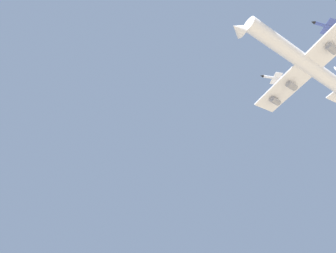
# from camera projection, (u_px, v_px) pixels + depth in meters

# --- Properties ---
(carrier_jet) EXTENTS (56.84, 68.99, 20.38)m
(carrier_jet) POSITION_uv_depth(u_px,v_px,m) (307.00, 64.00, 112.21)
(carrier_jet) COLOR white
(chase_jet_left_wing) EXTENTS (9.07, 15.09, 4.00)m
(chase_jet_left_wing) POSITION_uv_depth(u_px,v_px,m) (326.00, 26.00, 123.62)
(chase_jet_left_wing) COLOR #38478C
(chase_jet_right_wing) EXTENTS (8.96, 15.25, 4.00)m
(chase_jet_right_wing) POSITION_uv_depth(u_px,v_px,m) (274.00, 78.00, 144.63)
(chase_jet_right_wing) COLOR silver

